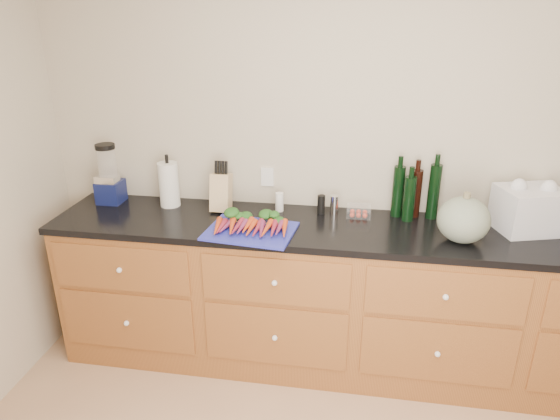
% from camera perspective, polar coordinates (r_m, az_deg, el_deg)
% --- Properties ---
extents(wall_back, '(4.10, 0.05, 2.60)m').
position_cam_1_polar(wall_back, '(3.08, 9.72, 6.56)').
color(wall_back, '#BFB49E').
rests_on(wall_back, ground).
extents(cabinets, '(3.60, 0.64, 0.90)m').
position_cam_1_polar(cabinets, '(3.12, 8.70, -10.28)').
color(cabinets, brown).
rests_on(cabinets, ground).
extents(countertop, '(3.64, 0.62, 0.04)m').
position_cam_1_polar(countertop, '(2.90, 9.23, -2.37)').
color(countertop, black).
rests_on(countertop, cabinets).
extents(cutting_board, '(0.52, 0.41, 0.01)m').
position_cam_1_polar(cutting_board, '(2.81, -3.38, -2.41)').
color(cutting_board, '#262DAB').
rests_on(cutting_board, countertop).
extents(carrots, '(0.41, 0.28, 0.05)m').
position_cam_1_polar(carrots, '(2.82, -3.26, -1.62)').
color(carrots, '#D74319').
rests_on(carrots, cutting_board).
extents(squash, '(0.28, 0.28, 0.25)m').
position_cam_1_polar(squash, '(2.82, 20.23, -1.06)').
color(squash, '#616F5D').
rests_on(squash, countertop).
extents(blender_appliance, '(0.15, 0.15, 0.38)m').
position_cam_1_polar(blender_appliance, '(3.36, -18.98, 3.57)').
color(blender_appliance, '#0F1749').
rests_on(blender_appliance, countertop).
extents(paper_towel, '(0.13, 0.13, 0.28)m').
position_cam_1_polar(paper_towel, '(3.21, -12.58, 2.86)').
color(paper_towel, white).
rests_on(paper_towel, countertop).
extents(knife_block, '(0.12, 0.12, 0.23)m').
position_cam_1_polar(knife_block, '(3.09, -6.74, 2.01)').
color(knife_block, tan).
rests_on(knife_block, countertop).
extents(grinder_salt, '(0.05, 0.05, 0.12)m').
position_cam_1_polar(grinder_salt, '(3.07, -0.07, 0.92)').
color(grinder_salt, white).
rests_on(grinder_salt, countertop).
extents(grinder_pepper, '(0.05, 0.05, 0.12)m').
position_cam_1_polar(grinder_pepper, '(3.05, 4.73, 0.63)').
color(grinder_pepper, black).
rests_on(grinder_pepper, countertop).
extents(canister_chrome, '(0.05, 0.05, 0.12)m').
position_cam_1_polar(canister_chrome, '(3.04, 6.22, 0.57)').
color(canister_chrome, white).
rests_on(canister_chrome, countertop).
extents(tomato_box, '(0.14, 0.11, 0.07)m').
position_cam_1_polar(tomato_box, '(3.04, 8.99, -0.13)').
color(tomato_box, white).
rests_on(tomato_box, countertop).
extents(bottles, '(0.27, 0.14, 0.33)m').
position_cam_1_polar(bottles, '(3.05, 15.11, 1.82)').
color(bottles, black).
rests_on(bottles, countertop).
extents(grocery_bag, '(0.40, 0.35, 0.25)m').
position_cam_1_polar(grocery_bag, '(3.11, 26.60, 0.04)').
color(grocery_bag, white).
rests_on(grocery_bag, countertop).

